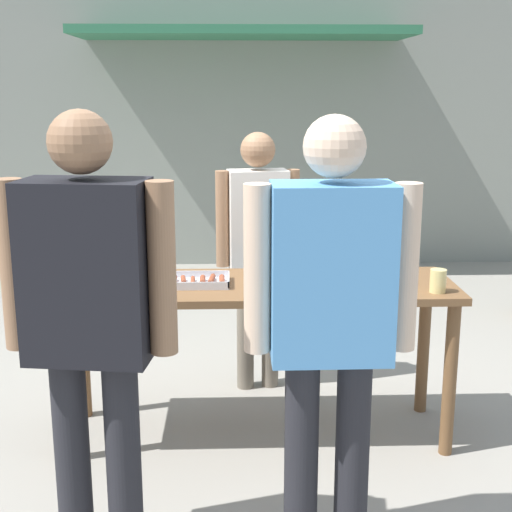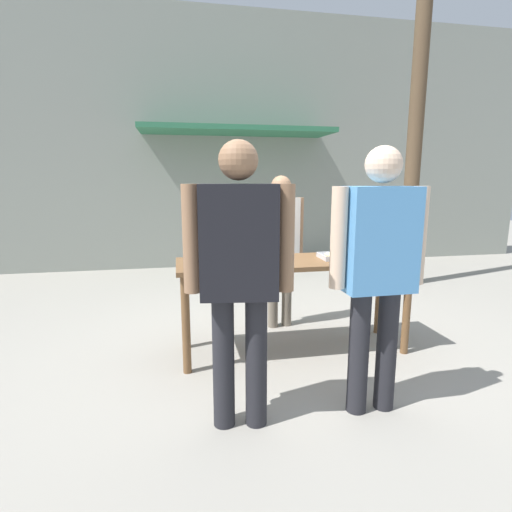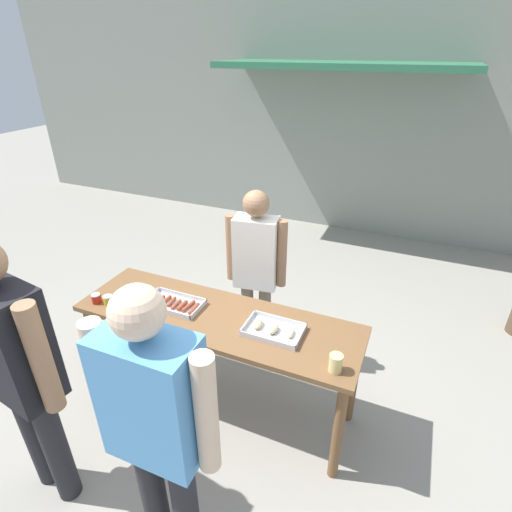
{
  "view_description": "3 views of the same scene",
  "coord_description": "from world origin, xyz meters",
  "px_view_note": "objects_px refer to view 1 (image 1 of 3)",
  "views": [
    {
      "loc": [
        -0.13,
        -3.67,
        1.9
      ],
      "look_at": [
        0.0,
        0.0,
        1.03
      ],
      "focal_mm": 50.0,
      "sensor_mm": 36.0,
      "label": 1
    },
    {
      "loc": [
        -1.03,
        -3.42,
        1.59
      ],
      "look_at": [
        -0.36,
        -0.01,
        0.93
      ],
      "focal_mm": 28.0,
      "sensor_mm": 36.0,
      "label": 2
    },
    {
      "loc": [
        1.2,
        -2.06,
        2.63
      ],
      "look_at": [
        0.03,
        0.65,
        1.06
      ],
      "focal_mm": 28.0,
      "sensor_mm": 36.0,
      "label": 3
    }
  ],
  "objects_px": {
    "person_server_behind_table": "(258,237)",
    "person_customer_holding_hotdog": "(89,307)",
    "condiment_jar_ketchup": "(93,288)",
    "condiment_jar_mustard": "(73,289)",
    "person_customer_with_cup": "(330,307)",
    "food_tray_sausages": "(189,282)",
    "food_tray_buns": "(338,279)",
    "beer_cup": "(438,281)"
  },
  "relations": [
    {
      "from": "person_customer_holding_hotdog",
      "to": "person_customer_with_cup",
      "type": "xyz_separation_m",
      "value": [
        0.92,
        -0.0,
        -0.01
      ]
    },
    {
      "from": "person_server_behind_table",
      "to": "person_customer_with_cup",
      "type": "height_order",
      "value": "person_customer_with_cup"
    },
    {
      "from": "condiment_jar_mustard",
      "to": "person_server_behind_table",
      "type": "relative_size",
      "value": 0.05
    },
    {
      "from": "food_tray_buns",
      "to": "condiment_jar_ketchup",
      "type": "distance_m",
      "value": 1.28
    },
    {
      "from": "condiment_jar_mustard",
      "to": "beer_cup",
      "type": "xyz_separation_m",
      "value": [
        1.85,
        0.01,
        0.02
      ]
    },
    {
      "from": "food_tray_sausages",
      "to": "condiment_jar_ketchup",
      "type": "bearing_deg",
      "value": -158.92
    },
    {
      "from": "food_tray_sausages",
      "to": "person_server_behind_table",
      "type": "relative_size",
      "value": 0.27
    },
    {
      "from": "condiment_jar_ketchup",
      "to": "person_customer_holding_hotdog",
      "type": "bearing_deg",
      "value": -79.75
    },
    {
      "from": "person_customer_with_cup",
      "to": "person_server_behind_table",
      "type": "bearing_deg",
      "value": -83.23
    },
    {
      "from": "condiment_jar_ketchup",
      "to": "person_customer_with_cup",
      "type": "distance_m",
      "value": 1.39
    },
    {
      "from": "beer_cup",
      "to": "food_tray_sausages",
      "type": "bearing_deg",
      "value": 171.32
    },
    {
      "from": "condiment_jar_mustard",
      "to": "person_server_behind_table",
      "type": "bearing_deg",
      "value": 41.74
    },
    {
      "from": "person_customer_holding_hotdog",
      "to": "person_customer_with_cup",
      "type": "relative_size",
      "value": 1.01
    },
    {
      "from": "condiment_jar_ketchup",
      "to": "person_customer_holding_hotdog",
      "type": "relative_size",
      "value": 0.04
    },
    {
      "from": "beer_cup",
      "to": "person_server_behind_table",
      "type": "bearing_deg",
      "value": 136.19
    },
    {
      "from": "person_server_behind_table",
      "to": "beer_cup",
      "type": "bearing_deg",
      "value": -51.81
    },
    {
      "from": "food_tray_sausages",
      "to": "food_tray_buns",
      "type": "bearing_deg",
      "value": 0.05
    },
    {
      "from": "food_tray_buns",
      "to": "beer_cup",
      "type": "bearing_deg",
      "value": -22.0
    },
    {
      "from": "food_tray_buns",
      "to": "food_tray_sausages",
      "type": "bearing_deg",
      "value": -179.95
    },
    {
      "from": "person_server_behind_table",
      "to": "person_customer_holding_hotdog",
      "type": "height_order",
      "value": "person_customer_holding_hotdog"
    },
    {
      "from": "beer_cup",
      "to": "person_customer_holding_hotdog",
      "type": "distance_m",
      "value": 1.81
    },
    {
      "from": "person_server_behind_table",
      "to": "person_customer_with_cup",
      "type": "xyz_separation_m",
      "value": [
        0.22,
        -1.7,
        0.08
      ]
    },
    {
      "from": "food_tray_sausages",
      "to": "person_server_behind_table",
      "type": "distance_m",
      "value": 0.77
    },
    {
      "from": "food_tray_buns",
      "to": "condiment_jar_ketchup",
      "type": "xyz_separation_m",
      "value": [
        -1.27,
        -0.18,
        0.02
      ]
    },
    {
      "from": "condiment_jar_ketchup",
      "to": "food_tray_sausages",
      "type": "bearing_deg",
      "value": 21.08
    },
    {
      "from": "condiment_jar_ketchup",
      "to": "person_customer_holding_hotdog",
      "type": "distance_m",
      "value": 0.89
    },
    {
      "from": "person_customer_holding_hotdog",
      "to": "condiment_jar_ketchup",
      "type": "bearing_deg",
      "value": -71.86
    },
    {
      "from": "condiment_jar_ketchup",
      "to": "person_server_behind_table",
      "type": "xyz_separation_m",
      "value": [
        0.86,
        0.84,
        0.08
      ]
    },
    {
      "from": "beer_cup",
      "to": "person_customer_with_cup",
      "type": "distance_m",
      "value": 1.09
    },
    {
      "from": "person_server_behind_table",
      "to": "person_customer_holding_hotdog",
      "type": "relative_size",
      "value": 0.9
    },
    {
      "from": "food_tray_sausages",
      "to": "condiment_jar_mustard",
      "type": "xyz_separation_m",
      "value": [
        -0.57,
        -0.2,
        0.02
      ]
    },
    {
      "from": "food_tray_buns",
      "to": "person_customer_with_cup",
      "type": "bearing_deg",
      "value": -100.11
    },
    {
      "from": "person_customer_with_cup",
      "to": "food_tray_sausages",
      "type": "bearing_deg",
      "value": -60.44
    },
    {
      "from": "food_tray_sausages",
      "to": "food_tray_buns",
      "type": "relative_size",
      "value": 1.1
    },
    {
      "from": "food_tray_sausages",
      "to": "food_tray_buns",
      "type": "distance_m",
      "value": 0.79
    },
    {
      "from": "food_tray_sausages",
      "to": "condiment_jar_ketchup",
      "type": "height_order",
      "value": "condiment_jar_ketchup"
    },
    {
      "from": "condiment_jar_ketchup",
      "to": "person_customer_with_cup",
      "type": "bearing_deg",
      "value": -38.67
    },
    {
      "from": "beer_cup",
      "to": "person_customer_holding_hotdog",
      "type": "relative_size",
      "value": 0.07
    },
    {
      "from": "food_tray_sausages",
      "to": "person_customer_with_cup",
      "type": "relative_size",
      "value": 0.24
    },
    {
      "from": "food_tray_sausages",
      "to": "condiment_jar_mustard",
      "type": "relative_size",
      "value": 5.96
    },
    {
      "from": "food_tray_sausages",
      "to": "beer_cup",
      "type": "height_order",
      "value": "beer_cup"
    },
    {
      "from": "condiment_jar_mustard",
      "to": "person_customer_holding_hotdog",
      "type": "distance_m",
      "value": 0.9
    }
  ]
}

